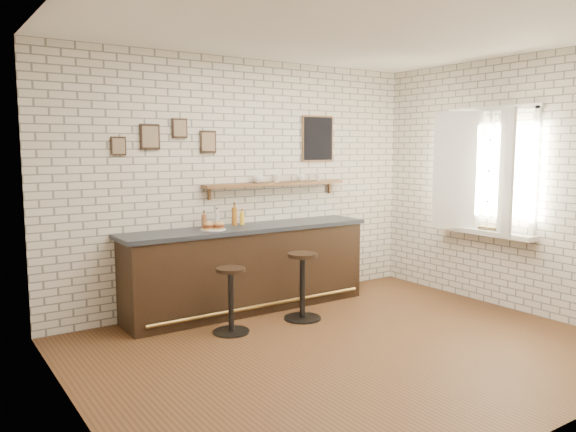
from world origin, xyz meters
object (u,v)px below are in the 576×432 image
book_lower (486,229)px  sandwich_plate (213,229)px  bitters_bottle_white (217,219)px  bitters_bottle_amber (234,216)px  bar_stool_right (303,284)px  shelf_cup_d (318,177)px  ciabatta_sandwich (214,225)px  shelf_cup_b (276,178)px  shelf_cup_c (301,178)px  bitters_bottle_brown (204,221)px  shelf_cup_a (258,179)px  bar_stool_left (231,298)px  condiment_bottle_yellow (242,218)px  book_upper (486,228)px  bar_counter (249,268)px

book_lower → sandwich_plate: bearing=149.6°
bitters_bottle_white → bitters_bottle_amber: bearing=0.0°
bar_stool_right → shelf_cup_d: 1.68m
book_lower → ciabatta_sandwich: bearing=149.5°
shelf_cup_b → book_lower: shelf_cup_b is taller
shelf_cup_c → sandwich_plate: bearing=131.3°
bar_stool_right → shelf_cup_c: size_ratio=6.59×
bitters_bottle_brown → shelf_cup_a: size_ratio=1.55×
sandwich_plate → bar_stool_left: sandwich_plate is taller
condiment_bottle_yellow → shelf_cup_d: shelf_cup_d is taller
bar_stool_left → book_upper: 3.25m
shelf_cup_d → book_lower: shelf_cup_d is taller
bitters_bottle_brown → book_lower: (3.01, -1.60, -0.15)m
bitters_bottle_white → bar_stool_right: (0.64, -0.83, -0.69)m
sandwich_plate → book_lower: sandwich_plate is taller
bitters_bottle_amber → shelf_cup_a: (0.35, 0.04, 0.43)m
bitters_bottle_amber → book_lower: bitters_bottle_amber is taller
bitters_bottle_white → ciabatta_sandwich: bearing=-124.5°
bitters_bottle_brown → book_upper: bitters_bottle_brown is taller
ciabatta_sandwich → bitters_bottle_amber: bitters_bottle_amber is taller
bar_counter → ciabatta_sandwich: ciabatta_sandwich is taller
ciabatta_sandwich → sandwich_plate: bearing=180.0°
shelf_cup_b → sandwich_plate: bearing=129.4°
condiment_bottle_yellow → book_lower: (2.51, -1.60, -0.15)m
condiment_bottle_yellow → bar_stool_right: (0.30, -0.83, -0.68)m
bitters_bottle_brown → bar_stool_right: bitters_bottle_brown is taller
shelf_cup_a → shelf_cup_d: shelf_cup_a is taller
sandwich_plate → bitters_bottle_white: 0.27m
bitters_bottle_amber → book_upper: (2.61, -1.60, -0.16)m
bitters_bottle_brown → shelf_cup_d: 1.74m
book_upper → bar_counter: bearing=145.2°
sandwich_plate → bitters_bottle_brown: (-0.01, 0.21, 0.08)m
bar_stool_left → shelf_cup_d: bearing=25.5°
bar_stool_right → shelf_cup_d: bearing=45.2°
shelf_cup_b → shelf_cup_c: shelf_cup_b is taller
bitters_bottle_brown → bar_stool_right: size_ratio=0.27×
bitters_bottle_brown → shelf_cup_c: (1.40, 0.04, 0.45)m
ciabatta_sandwich → condiment_bottle_yellow: size_ratio=1.25×
bitters_bottle_brown → bar_stool_right: bearing=-46.0°
shelf_cup_a → shelf_cup_c: size_ratio=1.13×
bar_counter → shelf_cup_d: bearing=9.6°
condiment_bottle_yellow → book_lower: 2.97m
bar_stool_right → ciabatta_sandwich: bearing=141.2°
shelf_cup_b → shelf_cup_d: size_ratio=1.27×
bitters_bottle_white → bitters_bottle_amber: bitters_bottle_amber is taller
sandwich_plate → bitters_bottle_white: bearing=53.6°
bitters_bottle_amber → bitters_bottle_brown: bearing=180.0°
bitters_bottle_white → book_lower: size_ratio=0.99×
bitters_bottle_white → shelf_cup_a: 0.74m
bar_counter → bar_stool_right: (0.31, -0.68, -0.10)m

